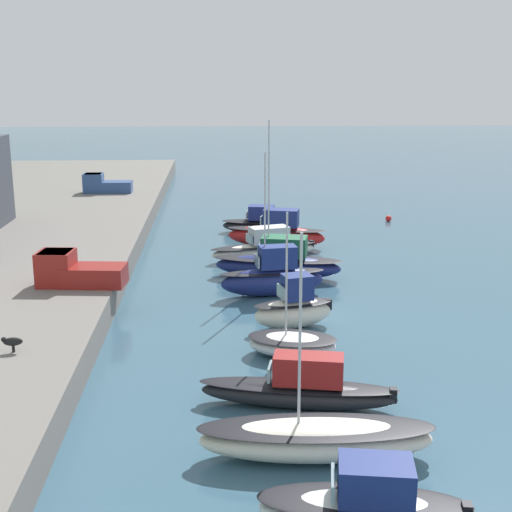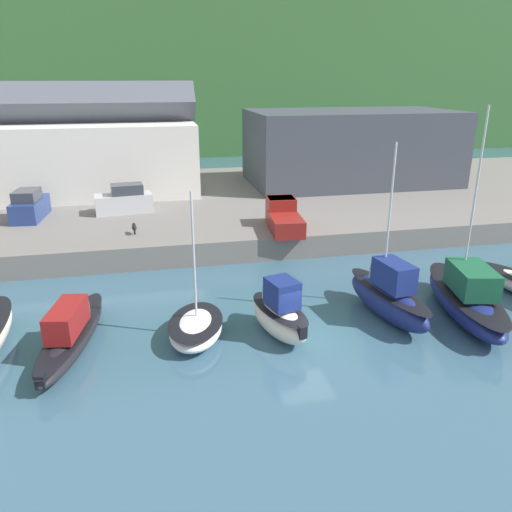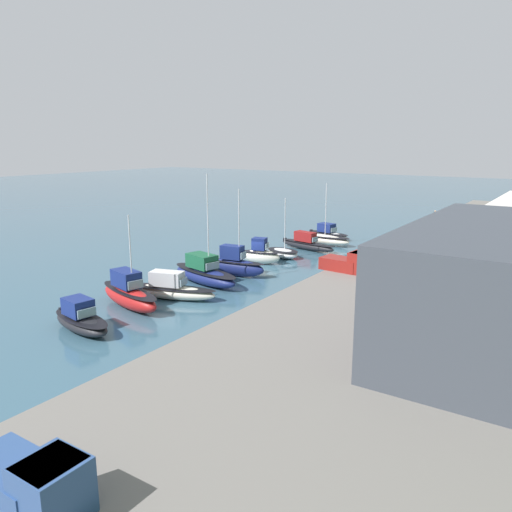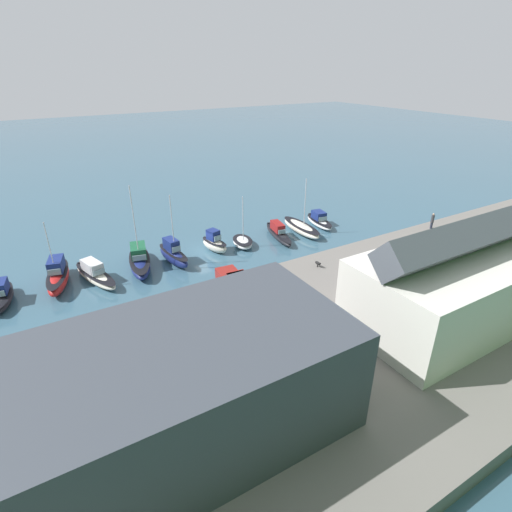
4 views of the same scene
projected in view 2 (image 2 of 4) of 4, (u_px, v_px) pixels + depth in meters
The scene contains 14 objects.
ground_plane at pixel (305, 340), 22.74m from camera, with size 320.00×320.00×0.00m, color #385B70.
hillside_backdrop at pixel (172, 33), 95.61m from camera, with size 240.00×63.77×38.05m.
quay_promenade at pixel (225, 203), 44.05m from camera, with size 129.34×26.51×1.52m.
harbor_clubhouse at pixel (95, 153), 43.32m from camera, with size 17.46×9.24×9.42m.
yacht_club_building at pixel (351, 147), 47.59m from camera, with size 19.15×10.37×6.77m.
moored_boat_2 at pixel (71, 333), 21.73m from camera, with size 3.00×8.05×2.17m.
moored_boat_3 at pixel (196, 328), 22.64m from camera, with size 3.36×4.63×6.80m.
moored_boat_4 at pixel (280, 315), 22.80m from camera, with size 2.65×4.52×2.83m.
moored_boat_5 at pixel (388, 296), 24.47m from camera, with size 2.48×6.48×8.53m.
moored_boat_6 at pixel (466, 297), 24.65m from camera, with size 4.10×8.65×10.12m.
parked_car_0 at pixel (30, 206), 36.07m from camera, with size 2.14×4.34×2.16m.
parked_car_1 at pixel (124, 200), 37.73m from camera, with size 4.39×2.29×2.16m.
pickup_truck_0 at pixel (283, 216), 33.85m from camera, with size 2.37×4.88×1.90m.
dog_on_quay at pixel (134, 227), 32.64m from camera, with size 0.35×0.88×0.68m.
Camera 2 is at (-6.46, -19.14, 11.34)m, focal length 35.00 mm.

